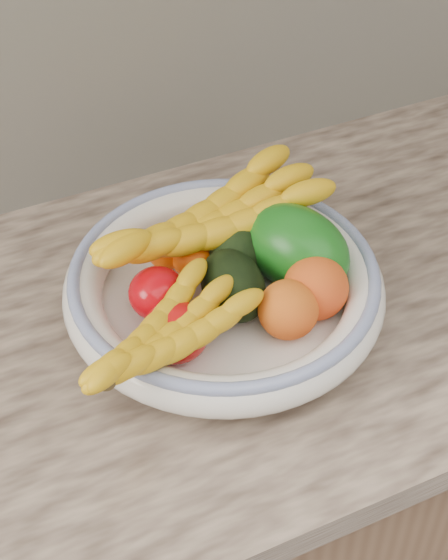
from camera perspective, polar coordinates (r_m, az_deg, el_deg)
kitchen_counter at (r=1.43m, az=-0.45°, el=-14.11°), size 2.44×0.66×1.40m
fruit_bowl at (r=1.04m, az=0.00°, el=-0.46°), size 0.39×0.39×0.08m
clementine_back_left at (r=1.08m, az=-3.79°, el=2.00°), size 0.06×0.06×0.05m
clementine_back_right at (r=1.11m, az=0.09°, el=3.36°), size 0.05×0.05×0.05m
clementine_back_mid at (r=1.07m, az=-2.01°, el=1.45°), size 0.07×0.07×0.05m
tomato_left at (r=1.01m, az=-4.46°, el=-0.89°), size 0.07×0.07×0.06m
tomato_near_left at (r=0.97m, az=-3.25°, el=-3.48°), size 0.09×0.09×0.07m
avocado_center at (r=1.02m, az=0.60°, el=-0.35°), size 0.08×0.11×0.07m
avocado_right at (r=1.07m, az=0.86°, el=2.37°), size 0.12×0.13×0.08m
green_mango at (r=1.05m, az=4.77°, el=2.15°), size 0.17×0.19×0.13m
peach_front at (r=0.99m, az=4.29°, el=-1.98°), size 0.08×0.08×0.07m
peach_right at (r=1.01m, az=6.12°, el=-0.53°), size 0.10×0.10×0.08m
banana_bunch_back at (r=1.06m, az=-0.96°, el=3.48°), size 0.35×0.18×0.09m
banana_bunch_front at (r=0.93m, az=-3.93°, el=-4.03°), size 0.27×0.20×0.07m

